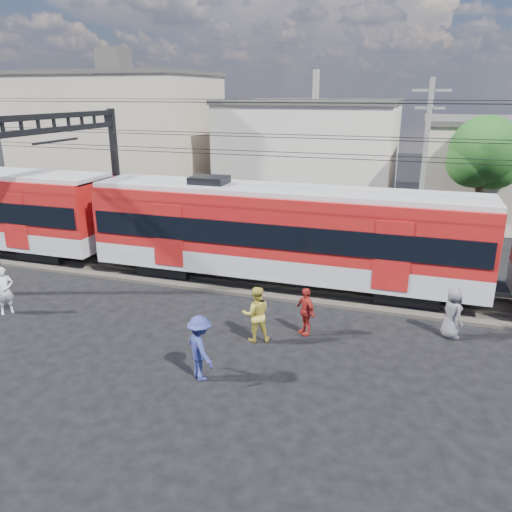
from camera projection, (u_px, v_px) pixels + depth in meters
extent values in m
plane|color=black|center=(185.00, 380.00, 14.21)|extent=(120.00, 120.00, 0.00)
cube|color=#2D2823|center=(266.00, 282.00, 21.42)|extent=(70.00, 3.40, 0.12)
cube|color=#59544C|center=(261.00, 285.00, 20.70)|extent=(70.00, 0.12, 0.12)
cube|color=#59544C|center=(271.00, 273.00, 22.06)|extent=(70.00, 0.12, 0.12)
cube|color=black|center=(53.00, 251.00, 24.56)|extent=(2.40, 2.20, 0.70)
cube|color=black|center=(173.00, 265.00, 22.63)|extent=(2.40, 2.20, 0.70)
cube|color=black|center=(407.00, 291.00, 19.63)|extent=(2.40, 2.20, 0.70)
cube|color=#96989D|center=(282.00, 259.00, 20.88)|extent=(16.00, 3.00, 0.90)
cube|color=maroon|center=(283.00, 221.00, 20.36)|extent=(16.00, 3.00, 2.40)
cube|color=black|center=(282.00, 227.00, 20.44)|extent=(15.68, 3.08, 0.95)
cube|color=#96989D|center=(283.00, 191.00, 19.97)|extent=(16.00, 2.60, 0.25)
cube|color=black|center=(116.00, 175.00, 27.34)|extent=(0.30, 0.30, 7.00)
cube|color=black|center=(53.00, 116.00, 22.25)|extent=(0.25, 9.30, 0.25)
cube|color=black|center=(55.00, 130.00, 22.43)|extent=(0.25, 9.30, 0.25)
cylinder|color=black|center=(262.00, 156.00, 19.09)|extent=(70.00, 0.03, 0.03)
cylinder|color=black|center=(272.00, 152.00, 20.35)|extent=(70.00, 0.03, 0.03)
cylinder|color=black|center=(262.00, 137.00, 18.87)|extent=(70.00, 0.03, 0.03)
cylinder|color=black|center=(272.00, 134.00, 20.13)|extent=(70.00, 0.03, 0.03)
cylinder|color=black|center=(236.00, 102.00, 15.93)|extent=(70.00, 0.03, 0.03)
cylinder|color=black|center=(290.00, 100.00, 22.26)|extent=(70.00, 0.03, 0.03)
cube|color=tan|center=(120.00, 136.00, 39.48)|extent=(14.00, 10.00, 9.00)
cube|color=#3F3D3A|center=(115.00, 74.00, 38.02)|extent=(14.28, 10.20, 0.30)
cube|color=#B9B0A2|center=(314.00, 152.00, 38.10)|extent=(12.00, 12.00, 7.00)
cube|color=#3F3D3A|center=(315.00, 102.00, 36.96)|extent=(12.24, 12.24, 0.30)
cylinder|color=slate|center=(424.00, 168.00, 24.67)|extent=(0.24, 0.24, 8.50)
cube|color=slate|center=(432.00, 90.00, 23.54)|extent=(1.80, 0.12, 0.12)
cube|color=slate|center=(430.00, 108.00, 23.79)|extent=(1.40, 0.12, 0.12)
cylinder|color=#382619|center=(477.00, 205.00, 27.22)|extent=(0.36, 0.36, 3.92)
sphere|color=#154513|center=(485.00, 150.00, 26.30)|extent=(3.64, 3.64, 3.64)
sphere|color=#154513|center=(495.00, 163.00, 26.62)|extent=(2.80, 2.80, 2.80)
imported|color=silver|center=(4.00, 290.00, 18.27)|extent=(0.75, 0.78, 1.80)
imported|color=gold|center=(256.00, 314.00, 16.22)|extent=(1.13, 1.02, 1.89)
imported|color=navy|center=(200.00, 348.00, 14.02)|extent=(1.41, 1.36, 1.93)
imported|color=maroon|center=(306.00, 311.00, 16.70)|extent=(0.99, 0.97, 1.67)
imported|color=#56555A|center=(452.00, 313.00, 16.47)|extent=(0.94, 1.01, 1.74)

